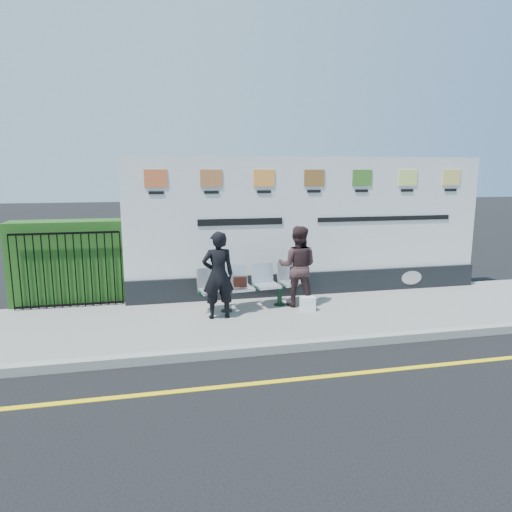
{
  "coord_description": "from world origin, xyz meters",
  "views": [
    {
      "loc": [
        -2.83,
        -5.56,
        2.79
      ],
      "look_at": [
        -1.03,
        2.61,
        1.25
      ],
      "focal_mm": 32.0,
      "sensor_mm": 36.0,
      "label": 1
    }
  ],
  "objects": [
    {
      "name": "kerb",
      "position": [
        0.0,
        1.0,
        0.07
      ],
      "size": [
        14.0,
        0.18,
        0.14
      ],
      "primitive_type": "cube",
      "color": "gray",
      "rests_on": "ground"
    },
    {
      "name": "railing",
      "position": [
        -4.58,
        3.85,
        0.89
      ],
      "size": [
        2.05,
        0.06,
        1.54
      ],
      "primitive_type": null,
      "color": "black",
      "rests_on": "pavement"
    },
    {
      "name": "carrier_bag_white",
      "position": [
        0.0,
        2.59,
        0.26
      ],
      "size": [
        0.28,
        0.17,
        0.28
      ],
      "primitive_type": "cube",
      "color": "white",
      "rests_on": "pavement"
    },
    {
      "name": "ground",
      "position": [
        0.0,
        0.0,
        0.0
      ],
      "size": [
        80.0,
        80.0,
        0.0
      ],
      "primitive_type": "plane",
      "color": "black"
    },
    {
      "name": "handbag_brown",
      "position": [
        -1.27,
        2.96,
        0.69
      ],
      "size": [
        0.27,
        0.13,
        0.21
      ],
      "primitive_type": "cube",
      "rotation": [
        0.0,
        0.0,
        -0.08
      ],
      "color": "black",
      "rests_on": "bench"
    },
    {
      "name": "yellow_line",
      "position": [
        0.0,
        0.0,
        0.0
      ],
      "size": [
        14.0,
        0.1,
        0.01
      ],
      "primitive_type": "cube",
      "color": "yellow",
      "rests_on": "ground"
    },
    {
      "name": "hedge",
      "position": [
        -4.58,
        4.3,
        0.97
      ],
      "size": [
        2.35,
        0.7,
        1.7
      ],
      "primitive_type": "cube",
      "color": "#214E17",
      "rests_on": "pavement"
    },
    {
      "name": "woman_right",
      "position": [
        -0.08,
        3.0,
        0.93
      ],
      "size": [
        0.97,
        0.87,
        1.63
      ],
      "primitive_type": "imported",
      "rotation": [
        0.0,
        0.0,
        2.75
      ],
      "color": "#322122",
      "rests_on": "pavement"
    },
    {
      "name": "woman_left",
      "position": [
        -1.75,
        2.56,
        0.93
      ],
      "size": [
        0.62,
        0.43,
        1.62
      ],
      "primitive_type": "imported",
      "rotation": [
        0.0,
        0.0,
        3.21
      ],
      "color": "black",
      "rests_on": "pavement"
    },
    {
      "name": "billboard",
      "position": [
        0.5,
        3.85,
        1.42
      ],
      "size": [
        8.0,
        0.3,
        3.0
      ],
      "color": "black",
      "rests_on": "pavement"
    },
    {
      "name": "pavement",
      "position": [
        0.0,
        2.5,
        0.06
      ],
      "size": [
        14.0,
        3.0,
        0.12
      ],
      "primitive_type": "cube",
      "color": "gray",
      "rests_on": "ground"
    },
    {
      "name": "bench",
      "position": [
        -0.99,
        3.01,
        0.35
      ],
      "size": [
        2.22,
        0.89,
        0.46
      ],
      "primitive_type": null,
      "rotation": [
        0.0,
        0.0,
        0.15
      ],
      "color": "silver",
      "rests_on": "pavement"
    }
  ]
}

